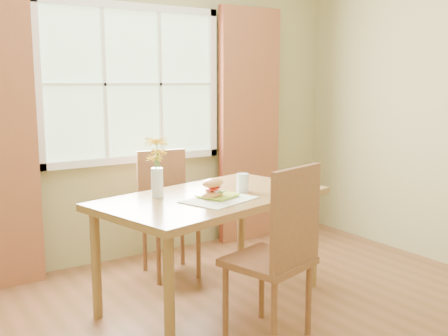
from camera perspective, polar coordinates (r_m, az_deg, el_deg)
room at (r=2.89m, az=5.20°, el=5.90°), size 4.24×3.84×2.74m
window at (r=4.51m, az=-9.93°, el=8.96°), size 1.62×0.06×1.32m
curtain_right at (r=5.02m, az=2.78°, el=4.55°), size 0.65×0.08×2.20m
dining_table at (r=3.59m, az=-1.29°, el=-4.17°), size 1.72×1.21×0.76m
chair_near at (r=3.08m, az=6.21°, el=-8.55°), size 0.54×0.54×1.06m
chair_far at (r=4.23m, az=-6.26°, el=-4.17°), size 0.45×0.45×0.98m
placemat at (r=3.41m, az=-0.53°, el=-3.47°), size 0.53×0.46×0.01m
plate at (r=3.48m, az=-0.70°, el=-3.09°), size 0.29×0.29×0.01m
croissant_sandwich at (r=3.41m, az=-1.24°, el=-2.23°), size 0.18×0.14×0.12m
water_glass at (r=3.66m, az=2.05°, el=-1.66°), size 0.09×0.09×0.13m
flower_vase at (r=3.48m, az=-7.33°, el=0.76°), size 0.17×0.17×0.41m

